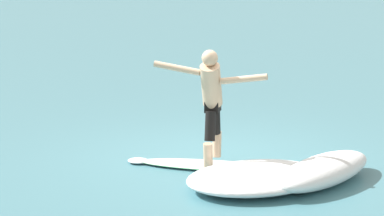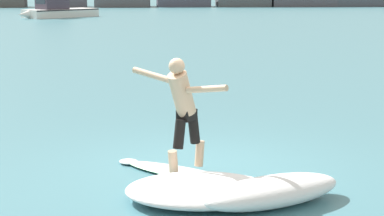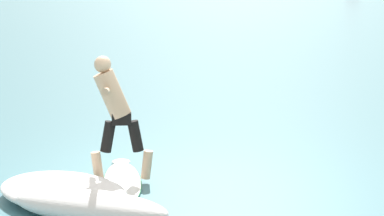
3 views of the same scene
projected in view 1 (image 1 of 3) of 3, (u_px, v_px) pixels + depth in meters
name	position (u px, v px, depth m)	size (l,w,h in m)	color
ground_plane	(213.00, 160.00, 13.48)	(200.00, 200.00, 0.00)	teal
surfboard	(210.00, 165.00, 13.11)	(2.09, 1.79, 0.20)	white
surfer	(212.00, 97.00, 12.77)	(1.32, 1.08, 1.70)	tan
wave_foam_at_tail	(323.00, 171.00, 12.34)	(2.13, 1.48, 0.37)	white
wave_foam_at_nose	(256.00, 178.00, 12.19)	(2.03, 1.52, 0.27)	white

